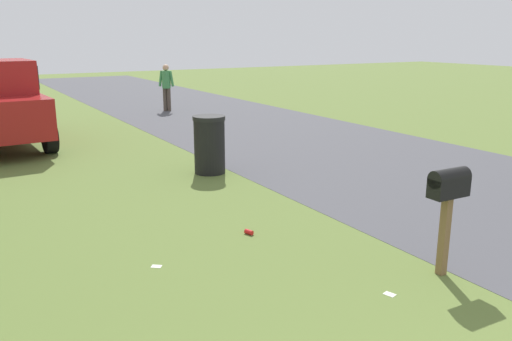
% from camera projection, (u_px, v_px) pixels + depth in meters
% --- Properties ---
extents(road_asphalt, '(60.00, 6.06, 0.01)m').
position_uv_depth(road_asphalt, '(475.00, 191.00, 9.21)').
color(road_asphalt, '#47474C').
rests_on(road_asphalt, ground).
extents(mailbox, '(0.22, 0.48, 1.24)m').
position_uv_depth(mailbox, '(448.00, 191.00, 5.78)').
color(mailbox, brown).
rests_on(mailbox, ground).
extents(trash_bin, '(0.63, 0.63, 1.13)m').
position_uv_depth(trash_bin, '(209.00, 144.00, 10.32)').
color(trash_bin, black).
rests_on(trash_bin, ground).
extents(pedestrian, '(0.34, 0.49, 1.65)m').
position_uv_depth(pedestrian, '(166.00, 84.00, 18.78)').
color(pedestrian, '#4C4238').
rests_on(pedestrian, ground).
extents(litter_wrapper_midfield_b, '(0.14, 0.11, 0.01)m').
position_uv_depth(litter_wrapper_midfield_b, '(390.00, 294.00, 5.54)').
color(litter_wrapper_midfield_b, silver).
rests_on(litter_wrapper_midfield_b, ground).
extents(litter_can_by_mailbox, '(0.13, 0.10, 0.07)m').
position_uv_depth(litter_can_by_mailbox, '(249.00, 232.00, 7.21)').
color(litter_can_by_mailbox, red).
rests_on(litter_can_by_mailbox, ground).
extents(litter_wrapper_far_scatter, '(0.14, 0.15, 0.01)m').
position_uv_depth(litter_wrapper_far_scatter, '(156.00, 266.00, 6.21)').
color(litter_wrapper_far_scatter, silver).
rests_on(litter_wrapper_far_scatter, ground).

